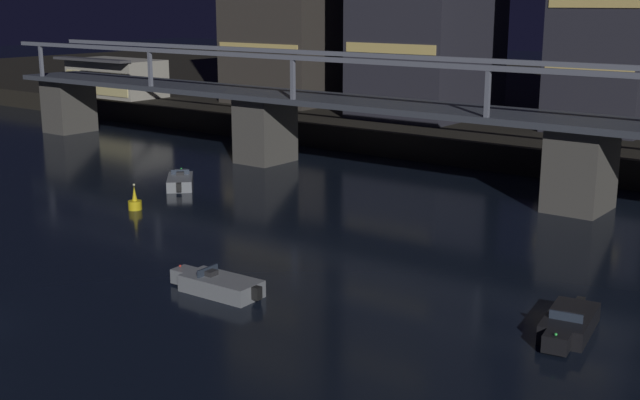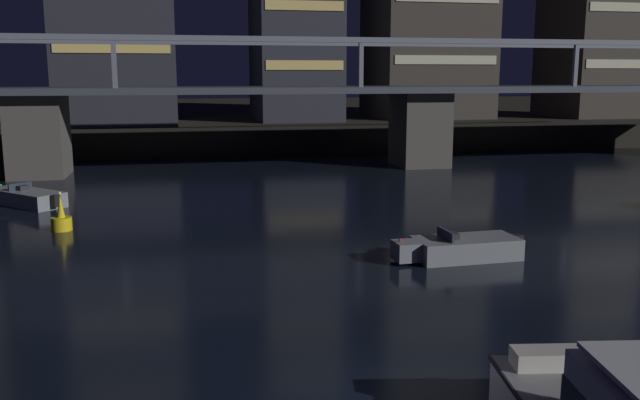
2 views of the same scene
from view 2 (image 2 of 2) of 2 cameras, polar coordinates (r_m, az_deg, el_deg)
name	(u,v)px [view 2 (image 2 of 2)]	position (r m, az deg, el deg)	size (l,w,h in m)	color
far_riverbank	(210,116)	(97.36, -9.25, 6.95)	(240.00, 80.00, 2.20)	black
river_bridge	(239,112)	(49.34, -6.79, 7.34)	(87.93, 6.40, 9.38)	#4C4944
speedboat_near_center	(28,198)	(39.29, -23.30, 0.17)	(4.38, 4.40, 1.16)	gray
speedboat_near_right	(461,248)	(26.23, 11.71, -3.97)	(5.21, 1.97, 1.16)	gray
channel_buoy	(61,220)	(32.43, -20.87, -1.58)	(0.90, 0.90, 1.76)	yellow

